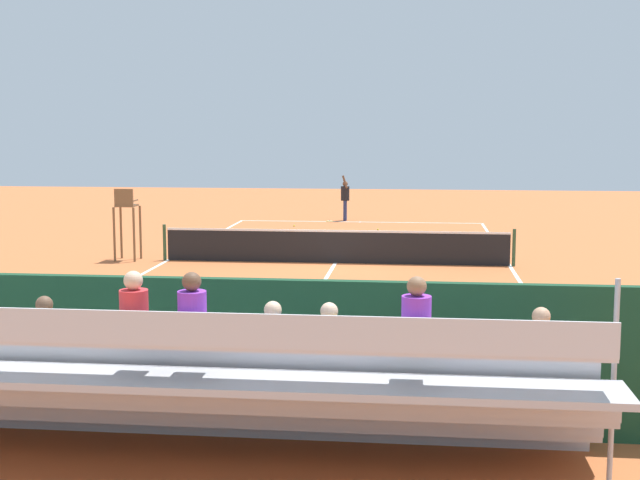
# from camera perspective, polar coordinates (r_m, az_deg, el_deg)

# --- Properties ---
(ground_plane) EXTENTS (60.00, 60.00, 0.00)m
(ground_plane) POSITION_cam_1_polar(r_m,az_deg,el_deg) (25.39, 1.01, -1.52)
(ground_plane) COLOR #BC6033
(court_line_markings) EXTENTS (10.10, 22.20, 0.01)m
(court_line_markings) POSITION_cam_1_polar(r_m,az_deg,el_deg) (25.43, 1.02, -1.50)
(court_line_markings) COLOR white
(court_line_markings) RESTS_ON ground
(tennis_net) EXTENTS (10.30, 0.10, 1.07)m
(tennis_net) POSITION_cam_1_polar(r_m,az_deg,el_deg) (25.32, 1.01, -0.40)
(tennis_net) COLOR black
(tennis_net) RESTS_ON ground
(backdrop_wall) EXTENTS (18.00, 0.16, 2.00)m
(backdrop_wall) POSITION_cam_1_polar(r_m,az_deg,el_deg) (11.61, -5.57, -7.38)
(backdrop_wall) COLOR #194228
(backdrop_wall) RESTS_ON ground
(bleacher_stand) EXTENTS (9.06, 2.40, 2.48)m
(bleacher_stand) POSITION_cam_1_polar(r_m,az_deg,el_deg) (10.28, -6.07, -9.53)
(bleacher_stand) COLOR #B2B2B7
(bleacher_stand) RESTS_ON ground
(umpire_chair) EXTENTS (0.67, 0.67, 2.14)m
(umpire_chair) POSITION_cam_1_polar(r_m,az_deg,el_deg) (26.39, -12.55, 1.52)
(umpire_chair) COLOR brown
(umpire_chair) RESTS_ON ground
(courtside_bench) EXTENTS (1.80, 0.40, 0.93)m
(courtside_bench) POSITION_cam_1_polar(r_m,az_deg,el_deg) (12.19, 3.98, -8.79)
(courtside_bench) COLOR #33383D
(courtside_bench) RESTS_ON ground
(equipment_bag) EXTENTS (0.90, 0.36, 0.36)m
(equipment_bag) POSITION_cam_1_polar(r_m,az_deg,el_deg) (12.40, -4.92, -10.35)
(equipment_bag) COLOR #334C8C
(equipment_bag) RESTS_ON ground
(tennis_player) EXTENTS (0.37, 0.53, 1.93)m
(tennis_player) POSITION_cam_1_polar(r_m,az_deg,el_deg) (36.66, 1.65, 2.85)
(tennis_player) COLOR navy
(tennis_player) RESTS_ON ground
(tennis_racket) EXTENTS (0.35, 0.58, 0.03)m
(tennis_racket) POSITION_cam_1_polar(r_m,az_deg,el_deg) (36.44, 0.64, 1.25)
(tennis_racket) COLOR black
(tennis_racket) RESTS_ON ground
(tennis_ball_near) EXTENTS (0.07, 0.07, 0.07)m
(tennis_ball_near) POSITION_cam_1_polar(r_m,az_deg,el_deg) (33.42, 3.80, 0.70)
(tennis_ball_near) COLOR #CCDB33
(tennis_ball_near) RESTS_ON ground
(tennis_ball_far) EXTENTS (0.07, 0.07, 0.07)m
(tennis_ball_far) POSITION_cam_1_polar(r_m,az_deg,el_deg) (34.59, -1.70, 0.94)
(tennis_ball_far) COLOR #CCDB33
(tennis_ball_far) RESTS_ON ground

